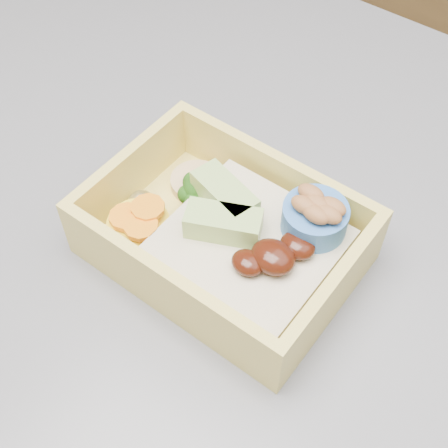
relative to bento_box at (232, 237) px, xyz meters
The scene contains 1 object.
bento_box is the anchor object (origin of this frame).
Camera 1 is at (0.08, -0.28, 1.32)m, focal length 50.00 mm.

